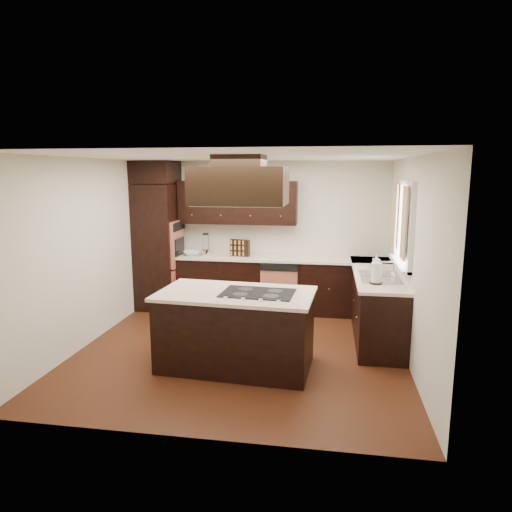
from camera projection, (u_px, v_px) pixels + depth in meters
name	position (u px, v px, depth m)	size (l,w,h in m)	color
floor	(241.00, 350.00, 6.06)	(4.20, 4.20, 0.02)	#572914
ceiling	(240.00, 156.00, 5.60)	(4.20, 4.20, 0.02)	white
wall_back	(264.00, 235.00, 7.88)	(4.20, 0.02, 2.50)	beige
wall_front	(192.00, 302.00, 3.78)	(4.20, 0.02, 2.50)	beige
wall_left	(88.00, 252.00, 6.16)	(0.02, 4.20, 2.50)	beige
wall_right	(412.00, 261.00, 5.50)	(0.02, 4.20, 2.50)	beige
oven_column	(158.00, 247.00, 7.80)	(0.65, 0.75, 2.12)	black
wall_oven_face	(178.00, 244.00, 7.73)	(0.05, 0.62, 0.78)	#CC6B4F
base_cabinets_back	(263.00, 284.00, 7.72)	(2.93, 0.60, 0.88)	black
base_cabinets_right	(376.00, 304.00, 6.57)	(0.60, 2.40, 0.88)	black
countertop_back	(263.00, 258.00, 7.62)	(2.93, 0.63, 0.04)	beige
countertop_right	(376.00, 273.00, 6.49)	(0.63, 2.40, 0.04)	beige
upper_cabinets	(238.00, 203.00, 7.67)	(2.00, 0.34, 0.72)	black
dishwasher_front	(279.00, 292.00, 7.40)	(0.60, 0.05, 0.72)	#CC6B4F
window_frame	(404.00, 224.00, 5.97)	(0.06, 1.32, 1.12)	silver
window_pane	(406.00, 224.00, 5.97)	(0.00, 1.20, 1.00)	white
curtain_left	(404.00, 223.00, 5.56)	(0.02, 0.34, 0.90)	beige
curtain_right	(395.00, 217.00, 6.38)	(0.02, 0.34, 0.90)	beige
sink_rim	(380.00, 277.00, 6.14)	(0.52, 0.84, 0.01)	silver
island	(236.00, 331.00, 5.46)	(1.76, 0.96, 0.88)	black
island_top	(236.00, 294.00, 5.37)	(1.83, 1.02, 0.04)	beige
cooktop	(258.00, 293.00, 5.31)	(0.83, 0.56, 0.01)	black
range_hood	(240.00, 186.00, 5.12)	(1.05, 0.72, 0.42)	black
hood_duct	(240.00, 161.00, 5.07)	(0.55, 0.50, 0.13)	black
blender_base	(206.00, 253.00, 7.71)	(0.15, 0.15, 0.10)	silver
blender_pitcher	(206.00, 242.00, 7.68)	(0.13, 0.13, 0.26)	silver
spice_rack	(240.00, 248.00, 7.66)	(0.34, 0.08, 0.28)	black
mixing_bowl	(192.00, 253.00, 7.75)	(0.30, 0.30, 0.07)	silver
soap_bottle	(376.00, 261.00, 6.66)	(0.10, 0.10, 0.22)	silver
paper_towel	(376.00, 273.00, 5.74)	(0.13, 0.13, 0.27)	silver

